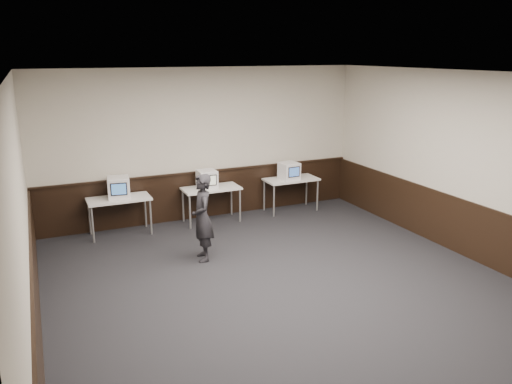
% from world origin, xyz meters
% --- Properties ---
extents(floor, '(8.00, 8.00, 0.00)m').
position_xyz_m(floor, '(0.00, 0.00, 0.00)').
color(floor, black).
rests_on(floor, ground).
extents(ceiling, '(8.00, 8.00, 0.00)m').
position_xyz_m(ceiling, '(0.00, 0.00, 3.20)').
color(ceiling, white).
rests_on(ceiling, back_wall).
extents(back_wall, '(7.00, 0.00, 7.00)m').
position_xyz_m(back_wall, '(0.00, 4.00, 1.60)').
color(back_wall, beige).
rests_on(back_wall, ground).
extents(left_wall, '(0.00, 8.00, 8.00)m').
position_xyz_m(left_wall, '(-3.50, 0.00, 1.60)').
color(left_wall, beige).
rests_on(left_wall, ground).
extents(right_wall, '(0.00, 8.00, 8.00)m').
position_xyz_m(right_wall, '(3.50, 0.00, 1.60)').
color(right_wall, beige).
rests_on(right_wall, ground).
extents(wainscot_back, '(6.98, 0.04, 1.00)m').
position_xyz_m(wainscot_back, '(0.00, 3.98, 0.50)').
color(wainscot_back, black).
rests_on(wainscot_back, back_wall).
extents(wainscot_left, '(0.04, 7.98, 1.00)m').
position_xyz_m(wainscot_left, '(-3.48, 0.00, 0.50)').
color(wainscot_left, black).
rests_on(wainscot_left, left_wall).
extents(wainscot_right, '(0.04, 7.98, 1.00)m').
position_xyz_m(wainscot_right, '(3.48, 0.00, 0.50)').
color(wainscot_right, black).
rests_on(wainscot_right, right_wall).
extents(wainscot_rail, '(6.98, 0.06, 0.04)m').
position_xyz_m(wainscot_rail, '(0.00, 3.96, 1.02)').
color(wainscot_rail, black).
rests_on(wainscot_rail, wainscot_back).
extents(desk_left, '(1.20, 0.60, 0.75)m').
position_xyz_m(desk_left, '(-1.90, 3.60, 0.68)').
color(desk_left, silver).
rests_on(desk_left, ground).
extents(desk_center, '(1.20, 0.60, 0.75)m').
position_xyz_m(desk_center, '(0.00, 3.60, 0.68)').
color(desk_center, silver).
rests_on(desk_center, ground).
extents(desk_right, '(1.20, 0.60, 0.75)m').
position_xyz_m(desk_right, '(1.90, 3.60, 0.68)').
color(desk_right, silver).
rests_on(desk_right, ground).
extents(emac_left, '(0.47, 0.49, 0.41)m').
position_xyz_m(emac_left, '(-1.88, 3.62, 0.96)').
color(emac_left, white).
rests_on(emac_left, desk_left).
extents(emac_center, '(0.39, 0.42, 0.38)m').
position_xyz_m(emac_center, '(-0.08, 3.60, 0.94)').
color(emac_center, white).
rests_on(emac_center, desk_center).
extents(emac_right, '(0.41, 0.44, 0.38)m').
position_xyz_m(emac_right, '(1.82, 3.55, 0.94)').
color(emac_right, white).
rests_on(emac_right, desk_right).
extents(person, '(0.44, 0.60, 1.52)m').
position_xyz_m(person, '(-0.80, 1.76, 0.76)').
color(person, black).
rests_on(person, ground).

